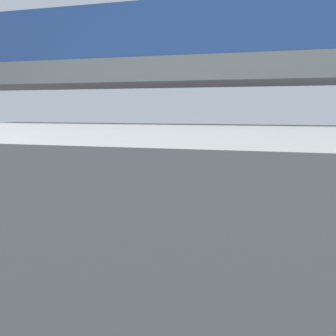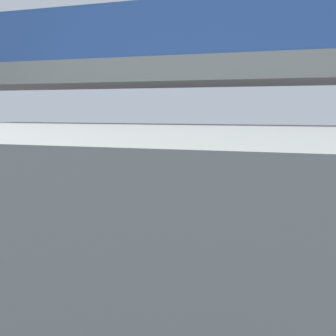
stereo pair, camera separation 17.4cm
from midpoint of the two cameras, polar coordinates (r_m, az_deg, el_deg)
name	(u,v)px [view 2 (the right image)]	position (r m, az deg, el deg)	size (l,w,h in m)	color
ground	(182,202)	(19.57, 2.33, -4.84)	(80.00, 80.00, 0.00)	#424247
city_bus	(171,163)	(19.59, 0.74, 0.78)	(11.54, 2.85, 3.15)	red
traffic_sign	(242,159)	(21.51, 10.84, 1.33)	(0.08, 0.60, 2.80)	slate
lane_dash_leftmost	(269,194)	(21.84, 14.55, -3.70)	(2.00, 0.20, 0.01)	silver
lane_dash_left	(196,190)	(22.35, 4.24, -3.18)	(2.00, 0.20, 0.01)	silver
lane_dash_centre	(130,186)	(23.54, -5.31, -2.60)	(2.00, 0.20, 0.01)	silver
pedestrian_overpass	(88,93)	(10.31, -10.99, 10.50)	(25.36, 2.60, 6.66)	gray
station_building	(167,275)	(5.98, 0.66, -15.10)	(9.00, 5.04, 4.20)	gray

